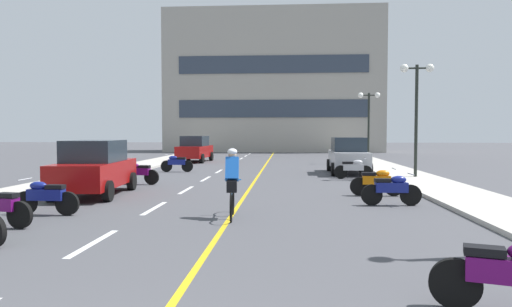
{
  "coord_description": "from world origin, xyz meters",
  "views": [
    {
      "loc": [
        1.64,
        -2.41,
        2.09
      ],
      "look_at": [
        0.19,
        18.94,
        1.1
      ],
      "focal_mm": 32.54,
      "sensor_mm": 36.0,
      "label": 1
    }
  ],
  "objects_px": {
    "motorcycle_0": "(510,275)",
    "motorcycle_6": "(138,173)",
    "parked_car_near": "(95,168)",
    "motorcycle_5": "(377,182)",
    "cyclist_rider": "(232,182)",
    "street_lamp_mid": "(417,94)",
    "parked_car_far": "(195,149)",
    "motorcycle_3": "(46,196)",
    "street_lamp_far": "(369,110)",
    "motorcycle_4": "(392,189)",
    "parked_car_mid": "(348,155)",
    "motorcycle_8": "(177,163)",
    "motorcycle_7": "(353,168)"
  },
  "relations": [
    {
      "from": "street_lamp_mid",
      "to": "cyclist_rider",
      "type": "bearing_deg",
      "value": -125.73
    },
    {
      "from": "parked_car_near",
      "to": "motorcycle_3",
      "type": "relative_size",
      "value": 2.54
    },
    {
      "from": "parked_car_far",
      "to": "motorcycle_4",
      "type": "xyz_separation_m",
      "value": [
        9.45,
        -18.82,
        -0.44
      ]
    },
    {
      "from": "parked_car_near",
      "to": "motorcycle_8",
      "type": "relative_size",
      "value": 2.54
    },
    {
      "from": "motorcycle_0",
      "to": "motorcycle_6",
      "type": "xyz_separation_m",
      "value": [
        -8.46,
        12.7,
        0.0
      ]
    },
    {
      "from": "parked_car_mid",
      "to": "motorcycle_5",
      "type": "relative_size",
      "value": 2.48
    },
    {
      "from": "street_lamp_mid",
      "to": "parked_car_mid",
      "type": "relative_size",
      "value": 1.17
    },
    {
      "from": "parked_car_near",
      "to": "parked_car_far",
      "type": "relative_size",
      "value": 1.01
    },
    {
      "from": "street_lamp_mid",
      "to": "motorcycle_8",
      "type": "xyz_separation_m",
      "value": [
        -11.47,
        3.01,
        -3.29
      ]
    },
    {
      "from": "parked_car_far",
      "to": "motorcycle_0",
      "type": "relative_size",
      "value": 2.6
    },
    {
      "from": "parked_car_far",
      "to": "cyclist_rider",
      "type": "relative_size",
      "value": 2.43
    },
    {
      "from": "parked_car_far",
      "to": "parked_car_mid",
      "type": "bearing_deg",
      "value": -41.73
    },
    {
      "from": "parked_car_near",
      "to": "cyclist_rider",
      "type": "distance_m",
      "value": 6.21
    },
    {
      "from": "motorcycle_7",
      "to": "motorcycle_6",
      "type": "bearing_deg",
      "value": -162.33
    },
    {
      "from": "street_lamp_mid",
      "to": "parked_car_far",
      "type": "xyz_separation_m",
      "value": [
        -12.16,
        11.25,
        -2.85
      ]
    },
    {
      "from": "street_lamp_mid",
      "to": "cyclist_rider",
      "type": "relative_size",
      "value": 2.8
    },
    {
      "from": "parked_car_near",
      "to": "motorcycle_3",
      "type": "distance_m",
      "value": 3.68
    },
    {
      "from": "street_lamp_far",
      "to": "motorcycle_8",
      "type": "height_order",
      "value": "street_lamp_far"
    },
    {
      "from": "parked_car_near",
      "to": "parked_car_far",
      "type": "xyz_separation_m",
      "value": [
        -0.15,
        17.31,
        0.0
      ]
    },
    {
      "from": "parked_car_far",
      "to": "street_lamp_far",
      "type": "bearing_deg",
      "value": -4.89
    },
    {
      "from": "parked_car_mid",
      "to": "cyclist_rider",
      "type": "relative_size",
      "value": 2.39
    },
    {
      "from": "motorcycle_8",
      "to": "motorcycle_7",
      "type": "bearing_deg",
      "value": -18.96
    },
    {
      "from": "street_lamp_far",
      "to": "motorcycle_6",
      "type": "relative_size",
      "value": 2.7
    },
    {
      "from": "parked_car_near",
      "to": "motorcycle_0",
      "type": "xyz_separation_m",
      "value": [
        8.86,
        -9.47,
        -0.44
      ]
    },
    {
      "from": "motorcycle_4",
      "to": "parked_car_near",
      "type": "bearing_deg",
      "value": 170.82
    },
    {
      "from": "motorcycle_5",
      "to": "motorcycle_6",
      "type": "relative_size",
      "value": 1.0
    },
    {
      "from": "motorcycle_0",
      "to": "motorcycle_3",
      "type": "height_order",
      "value": "same"
    },
    {
      "from": "motorcycle_6",
      "to": "motorcycle_7",
      "type": "bearing_deg",
      "value": 17.67
    },
    {
      "from": "motorcycle_5",
      "to": "motorcycle_8",
      "type": "xyz_separation_m",
      "value": [
        -8.73,
        8.57,
        0.0
      ]
    },
    {
      "from": "parked_car_near",
      "to": "motorcycle_5",
      "type": "distance_m",
      "value": 9.29
    },
    {
      "from": "cyclist_rider",
      "to": "street_lamp_mid",
      "type": "bearing_deg",
      "value": 54.27
    },
    {
      "from": "parked_car_near",
      "to": "motorcycle_0",
      "type": "relative_size",
      "value": 2.62
    },
    {
      "from": "parked_car_far",
      "to": "motorcycle_3",
      "type": "height_order",
      "value": "parked_car_far"
    },
    {
      "from": "street_lamp_mid",
      "to": "motorcycle_6",
      "type": "relative_size",
      "value": 2.92
    },
    {
      "from": "parked_car_near",
      "to": "parked_car_mid",
      "type": "distance_m",
      "value": 12.87
    },
    {
      "from": "parked_car_near",
      "to": "motorcycle_4",
      "type": "height_order",
      "value": "parked_car_near"
    },
    {
      "from": "motorcycle_5",
      "to": "cyclist_rider",
      "type": "height_order",
      "value": "cyclist_rider"
    },
    {
      "from": "motorcycle_6",
      "to": "cyclist_rider",
      "type": "relative_size",
      "value": 0.96
    },
    {
      "from": "parked_car_near",
      "to": "parked_car_mid",
      "type": "bearing_deg",
      "value": 43.04
    },
    {
      "from": "street_lamp_far",
      "to": "motorcycle_8",
      "type": "bearing_deg",
      "value": -147.09
    },
    {
      "from": "street_lamp_mid",
      "to": "motorcycle_0",
      "type": "bearing_deg",
      "value": -101.44
    },
    {
      "from": "motorcycle_0",
      "to": "motorcycle_7",
      "type": "height_order",
      "value": "same"
    },
    {
      "from": "street_lamp_far",
      "to": "motorcycle_5",
      "type": "distance_m",
      "value": 16.27
    },
    {
      "from": "street_lamp_far",
      "to": "motorcycle_5",
      "type": "height_order",
      "value": "street_lamp_far"
    },
    {
      "from": "motorcycle_5",
      "to": "motorcycle_3",
      "type": "bearing_deg",
      "value": -155.22
    },
    {
      "from": "cyclist_rider",
      "to": "motorcycle_4",
      "type": "bearing_deg",
      "value": 26.79
    },
    {
      "from": "street_lamp_far",
      "to": "cyclist_rider",
      "type": "height_order",
      "value": "street_lamp_far"
    },
    {
      "from": "parked_car_mid",
      "to": "parked_car_far",
      "type": "height_order",
      "value": "same"
    },
    {
      "from": "parked_car_near",
      "to": "motorcycle_6",
      "type": "height_order",
      "value": "parked_car_near"
    },
    {
      "from": "motorcycle_6",
      "to": "parked_car_far",
      "type": "bearing_deg",
      "value": 92.25
    }
  ]
}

